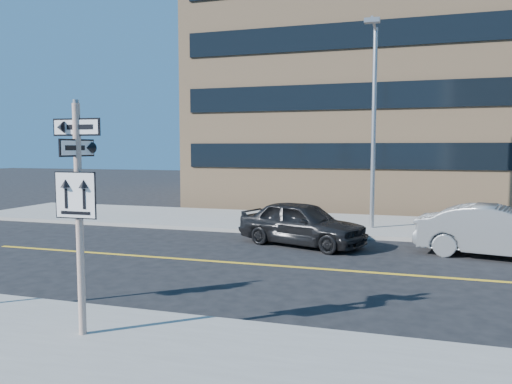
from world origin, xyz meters
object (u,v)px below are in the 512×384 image
(sign_pole, at_px, (78,204))
(streetlight_a, at_px, (374,114))
(parked_car_a, at_px, (302,223))
(parked_car_b, at_px, (499,232))

(sign_pole, relative_size, streetlight_a, 0.51)
(parked_car_a, bearing_deg, sign_pole, -171.30)
(parked_car_a, height_order, parked_car_b, parked_car_b)
(parked_car_a, bearing_deg, streetlight_a, -11.54)
(parked_car_b, relative_size, streetlight_a, 0.61)
(sign_pole, bearing_deg, parked_car_b, 49.75)
(parked_car_a, distance_m, parked_car_b, 6.25)
(parked_car_a, distance_m, streetlight_a, 5.73)
(parked_car_b, distance_m, streetlight_a, 6.79)
(sign_pole, distance_m, streetlight_a, 14.05)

